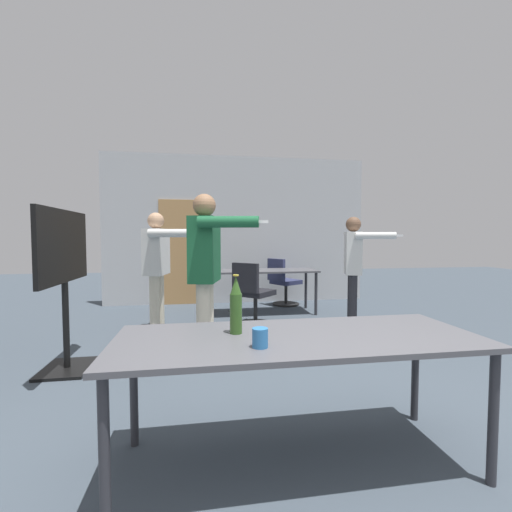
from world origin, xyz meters
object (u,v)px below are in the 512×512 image
Objects in this scene: tv_screen at (64,270)px; person_near_casual at (354,261)px; beer_bottle at (236,306)px; office_chair_side_rolled at (253,296)px; person_right_polo at (157,261)px; person_left_plaid at (206,262)px; drink_cup at (260,338)px; office_chair_far_left at (283,284)px.

tv_screen is 3.67m from person_near_casual.
person_near_casual is at bearing 53.57° from beer_bottle.
office_chair_side_rolled is at bearing -56.34° from tv_screen.
person_right_polo is at bearing -131.79° from office_chair_side_rolled.
tv_screen is at bearing -17.32° from person_right_polo.
person_near_casual is 0.97× the size of person_right_polo.
person_right_polo is at bearing -75.66° from person_near_casual.
person_left_plaid is 17.86× the size of drink_cup.
office_chair_far_left is (1.51, 2.83, -0.64)m from person_left_plaid.
person_left_plaid reaches higher than drink_cup.
beer_bottle reaches higher than office_chair_far_left.
beer_bottle is 3.48× the size of drink_cup.
person_right_polo reaches higher than beer_bottle.
beer_bottle is at bearing 18.35° from person_left_plaid.
office_chair_far_left is at bearing 165.14° from person_left_plaid.
beer_bottle is 0.31m from drink_cup.
office_chair_side_rolled reaches higher than drink_cup.
tv_screen is 2.22m from beer_bottle.
office_chair_side_rolled is 3.33m from drink_cup.
tv_screen is 2.54m from office_chair_side_rolled.
tv_screen is at bearing 133.07° from beer_bottle.
person_near_casual is 1.56m from office_chair_side_rolled.
beer_bottle is at bearing -136.93° from tv_screen.
person_left_plaid is at bearing -90.06° from tv_screen.
office_chair_far_left is 2.65× the size of beer_bottle.
person_right_polo is 3.29m from drink_cup.
person_near_casual is 0.91× the size of person_left_plaid.
person_left_plaid reaches higher than person_right_polo.
person_near_casual is at bearing 57.46° from drink_cup.
tv_screen is 16.03× the size of drink_cup.
person_right_polo is at bearing 105.28° from beer_bottle.
person_left_plaid reaches higher than office_chair_far_left.
office_chair_far_left is 4.91m from drink_cup.
tv_screen is 1.74× the size of office_chair_far_left.
office_chair_side_rolled is at bearing 107.25° from person_right_polo.
office_chair_side_rolled is (2.07, 1.38, -0.54)m from tv_screen.
person_near_casual is 2.39m from person_left_plaid.
person_near_casual is at bearing -10.40° from office_chair_far_left.
person_near_casual is 2.79m from person_right_polo.
office_chair_far_left is at bearing 74.90° from drink_cup.
office_chair_far_left is (2.16, 1.56, -0.57)m from person_right_polo.
person_right_polo reaches higher than office_chair_side_rolled.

